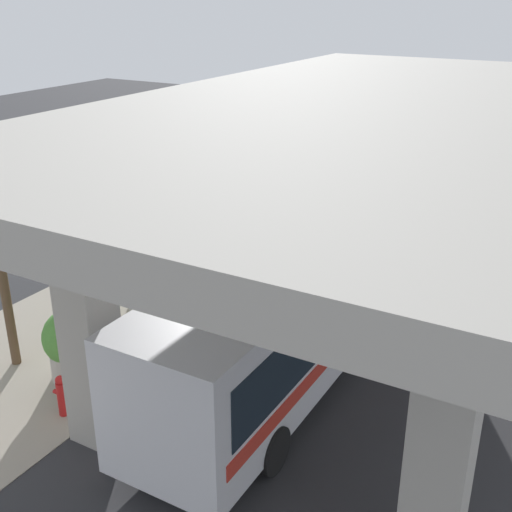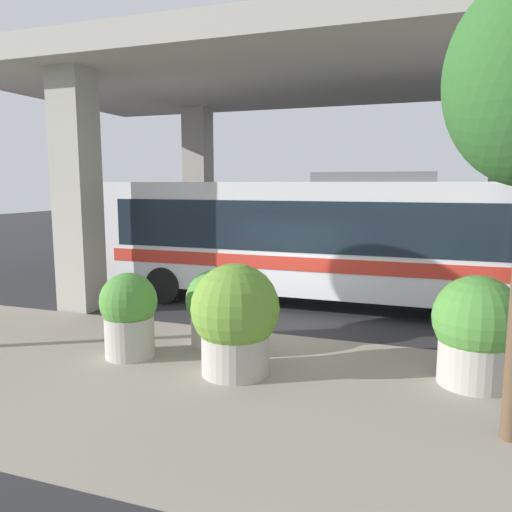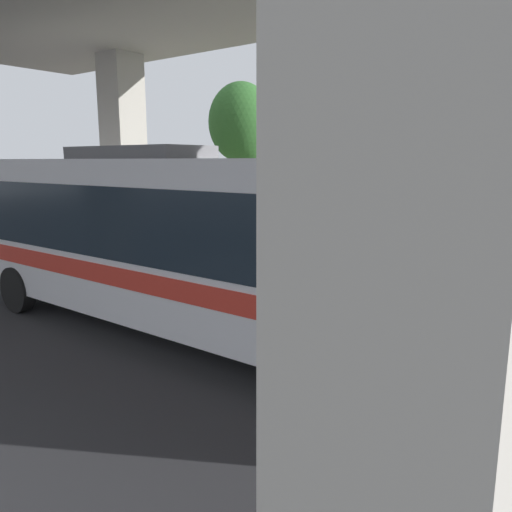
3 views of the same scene
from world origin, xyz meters
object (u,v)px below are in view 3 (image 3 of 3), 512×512
(planter_front, at_px, (213,240))
(planter_back, at_px, (419,263))
(planter_extra, at_px, (349,268))
(fire_hydrant, at_px, (163,252))
(planter_middle, at_px, (340,247))
(street_tree_near, at_px, (241,124))
(bus, at_px, (184,234))

(planter_front, xyz_separation_m, planter_back, (-0.70, 6.00, -0.08))
(planter_extra, bearing_deg, planter_front, -96.22)
(fire_hydrant, relative_size, planter_back, 0.63)
(planter_middle, bearing_deg, planter_extra, 35.09)
(planter_middle, relative_size, planter_back, 1.19)
(fire_hydrant, height_order, street_tree_near, street_tree_near)
(planter_back, relative_size, street_tree_near, 0.28)
(bus, height_order, planter_front, bus)
(bus, relative_size, planter_middle, 6.23)
(planter_back, bearing_deg, street_tree_near, -99.51)
(planter_middle, height_order, planter_back, planter_middle)
(planter_middle, bearing_deg, planter_back, 86.56)
(fire_hydrant, bearing_deg, planter_middle, 108.54)
(street_tree_near, bearing_deg, bus, 30.19)
(planter_front, xyz_separation_m, street_tree_near, (-1.75, -0.30, 3.48))
(fire_hydrant, relative_size, planter_middle, 0.53)
(fire_hydrant, distance_m, planter_front, 1.58)
(planter_front, relative_size, planter_back, 1.12)
(fire_hydrant, distance_m, planter_back, 7.43)
(planter_back, bearing_deg, planter_front, -83.37)
(planter_front, height_order, planter_extra, planter_front)
(fire_hydrant, bearing_deg, bus, 51.61)
(planter_front, bearing_deg, street_tree_near, -170.24)
(bus, distance_m, street_tree_near, 7.67)
(planter_extra, bearing_deg, street_tree_near, -114.16)
(planter_front, xyz_separation_m, planter_middle, (-0.83, 3.81, 0.07))
(street_tree_near, bearing_deg, planter_middle, 77.35)
(bus, bearing_deg, planter_front, -143.48)
(planter_front, height_order, street_tree_near, street_tree_near)
(bus, xyz_separation_m, fire_hydrant, (-3.65, -4.61, -1.40))
(planter_back, height_order, planter_extra, planter_back)
(fire_hydrant, bearing_deg, street_tree_near, 159.97)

